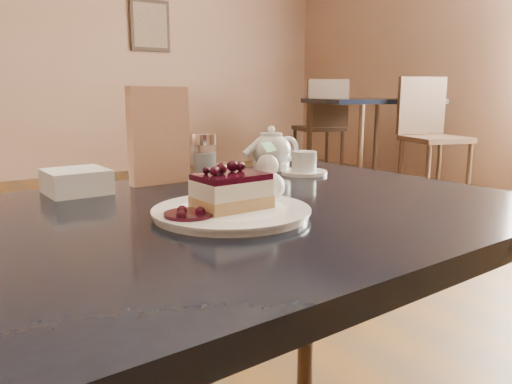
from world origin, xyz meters
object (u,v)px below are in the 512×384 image
cheesecake_slice (231,191)px  bg_table_far_right (367,175)px  dessert_plate (232,212)px  tea_set (278,154)px  main_table (217,253)px

cheesecake_slice → bg_table_far_right: 4.28m
dessert_plate → cheesecake_slice: size_ratio=2.09×
tea_set → bg_table_far_right: bg_table_far_right is taller
dessert_plate → cheesecake_slice: bearing=0.0°
dessert_plate → tea_set: bearing=46.0°
dessert_plate → tea_set: (0.33, 0.34, 0.03)m
main_table → cheesecake_slice: cheesecake_slice is taller
main_table → bg_table_far_right: bearing=37.2°
tea_set → main_table: bearing=-138.4°
tea_set → dessert_plate: bearing=-134.0°
main_table → dessert_plate: dessert_plate is taller
bg_table_far_right → cheesecake_slice: bearing=-122.1°
dessert_plate → bg_table_far_right: bg_table_far_right is taller
main_table → bg_table_far_right: (3.17, 2.76, -0.54)m
main_table → dessert_plate: bearing=-90.0°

